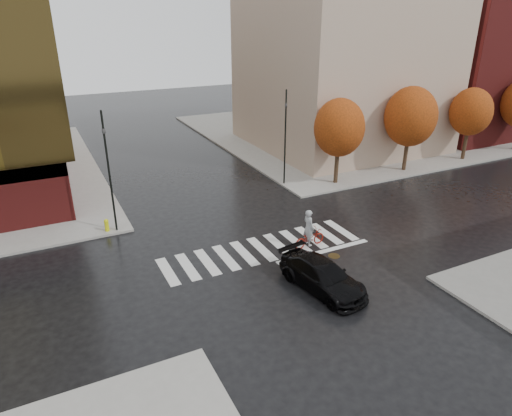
# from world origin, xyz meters

# --- Properties ---
(ground) EXTENTS (120.00, 120.00, 0.00)m
(ground) POSITION_xyz_m (0.00, 0.00, 0.00)
(ground) COLOR black
(ground) RESTS_ON ground
(sidewalk_ne) EXTENTS (30.00, 30.00, 0.15)m
(sidewalk_ne) POSITION_xyz_m (21.00, 21.00, 0.07)
(sidewalk_ne) COLOR gray
(sidewalk_ne) RESTS_ON ground
(crosswalk) EXTENTS (12.00, 3.00, 0.01)m
(crosswalk) POSITION_xyz_m (0.00, 0.50, 0.01)
(crosswalk) COLOR silver
(crosswalk) RESTS_ON ground
(building_ne_tan) EXTENTS (16.00, 16.00, 18.00)m
(building_ne_tan) POSITION_xyz_m (17.00, 17.00, 9.15)
(building_ne_tan) COLOR tan
(building_ne_tan) RESTS_ON sidewalk_ne
(building_ne_brick) EXTENTS (14.00, 14.00, 14.00)m
(building_ne_brick) POSITION_xyz_m (33.00, 16.00, 7.15)
(building_ne_brick) COLOR maroon
(building_ne_brick) RESTS_ON sidewalk_ne
(tree_ne_a) EXTENTS (3.80, 3.80, 6.50)m
(tree_ne_a) POSITION_xyz_m (10.00, 7.40, 4.46)
(tree_ne_a) COLOR #322216
(tree_ne_a) RESTS_ON sidewalk_ne
(tree_ne_b) EXTENTS (4.20, 4.20, 6.89)m
(tree_ne_b) POSITION_xyz_m (17.00, 7.40, 4.62)
(tree_ne_b) COLOR #322216
(tree_ne_b) RESTS_ON sidewalk_ne
(tree_ne_c) EXTENTS (3.60, 3.60, 6.31)m
(tree_ne_c) POSITION_xyz_m (24.00, 7.40, 4.37)
(tree_ne_c) COLOR #322216
(tree_ne_c) RESTS_ON sidewalk_ne
(sedan) EXTENTS (2.83, 5.21, 1.43)m
(sedan) POSITION_xyz_m (0.78, -4.38, 0.72)
(sedan) COLOR black
(sedan) RESTS_ON ground
(cyclist) EXTENTS (2.07, 0.89, 2.29)m
(cyclist) POSITION_xyz_m (2.56, -0.41, 0.78)
(cyclist) COLOR maroon
(cyclist) RESTS_ON ground
(traffic_light_nw) EXTENTS (0.22, 0.20, 7.29)m
(traffic_light_nw) POSITION_xyz_m (-6.94, 6.39, 4.30)
(traffic_light_nw) COLOR black
(traffic_light_nw) RESTS_ON sidewalk_nw
(traffic_light_ne) EXTENTS (0.18, 0.21, 7.14)m
(traffic_light_ne) POSITION_xyz_m (6.30, 9.00, 4.20)
(traffic_light_ne) COLOR black
(traffic_light_ne) RESTS_ON sidewalk_ne
(fire_hydrant) EXTENTS (0.28, 0.28, 0.78)m
(fire_hydrant) POSITION_xyz_m (-7.48, 6.50, 0.58)
(fire_hydrant) COLOR #D1D40C
(fire_hydrant) RESTS_ON sidewalk_nw
(manhole) EXTENTS (0.69, 0.69, 0.01)m
(manhole) POSITION_xyz_m (3.21, -2.00, 0.01)
(manhole) COLOR #423217
(manhole) RESTS_ON ground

